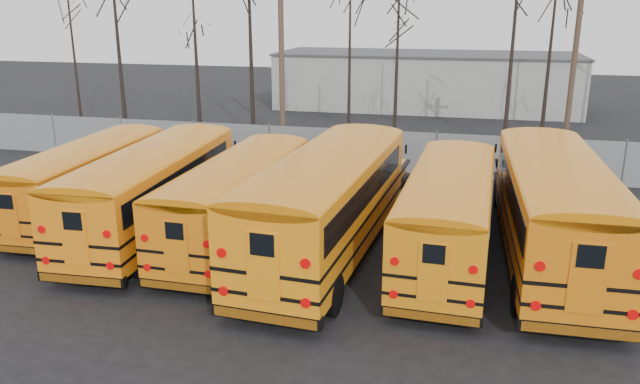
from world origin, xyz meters
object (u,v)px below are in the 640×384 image
(bus_c, at_px, (240,193))
(bus_e, at_px, (449,206))
(utility_pole_left, at_px, (281,52))
(utility_pole_right, at_px, (573,71))
(bus_b, at_px, (155,183))
(bus_a, at_px, (88,174))
(bus_f, at_px, (554,200))
(bus_d, at_px, (330,194))

(bus_c, relative_size, bus_e, 0.97)
(utility_pole_left, relative_size, utility_pole_right, 1.13)
(bus_b, bearing_deg, bus_a, 158.93)
(bus_c, distance_m, utility_pole_left, 16.20)
(bus_f, bearing_deg, utility_pole_left, 129.74)
(bus_e, bearing_deg, bus_d, -171.22)
(utility_pole_left, distance_m, utility_pole_right, 15.19)
(bus_c, bearing_deg, bus_d, -7.14)
(bus_a, relative_size, bus_c, 0.97)
(bus_e, relative_size, utility_pole_right, 1.22)
(utility_pole_right, bearing_deg, bus_e, -107.05)
(bus_b, relative_size, utility_pole_right, 1.27)
(utility_pole_right, bearing_deg, bus_b, -133.81)
(bus_d, xyz_separation_m, bus_e, (3.63, 0.41, -0.25))
(bus_a, distance_m, bus_c, 6.45)
(bus_a, xyz_separation_m, bus_d, (9.46, -1.56, 0.34))
(bus_d, relative_size, bus_e, 1.15)
(bus_a, relative_size, utility_pole_left, 1.02)
(bus_e, height_order, bus_f, bus_f)
(bus_f, distance_m, utility_pole_left, 20.05)
(bus_e, distance_m, bus_f, 3.12)
(bus_b, height_order, bus_c, bus_b)
(bus_c, bearing_deg, bus_b, -179.66)
(bus_a, bearing_deg, bus_e, -7.10)
(bus_e, relative_size, bus_f, 0.89)
(bus_e, height_order, utility_pole_left, utility_pole_left)
(utility_pole_right, bearing_deg, bus_f, -95.78)
(bus_d, bearing_deg, bus_b, 179.71)
(bus_a, relative_size, bus_e, 0.94)
(bus_e, xyz_separation_m, bus_f, (3.05, 0.62, 0.23))
(bus_d, bearing_deg, bus_e, 10.53)
(bus_a, xyz_separation_m, utility_pole_left, (3.11, 14.38, 3.45))
(bus_d, bearing_deg, bus_c, 176.02)
(bus_b, relative_size, utility_pole_left, 1.13)
(bus_e, bearing_deg, bus_c, -177.92)
(utility_pole_left, bearing_deg, bus_d, -48.09)
(utility_pole_left, height_order, utility_pole_right, utility_pole_left)
(bus_f, xyz_separation_m, utility_pole_left, (-13.03, 14.91, 3.12))
(bus_f, bearing_deg, bus_b, -178.87)
(bus_a, height_order, bus_b, bus_b)
(utility_pole_left, bearing_deg, bus_a, -81.99)
(bus_a, height_order, bus_c, bus_c)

